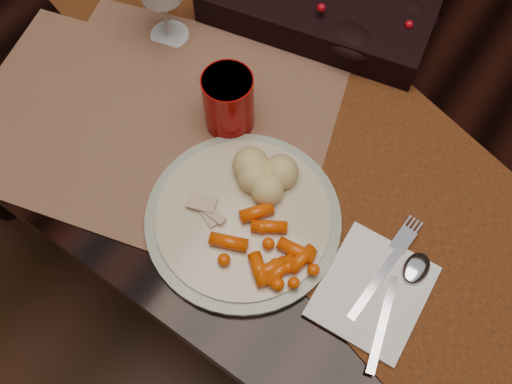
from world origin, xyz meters
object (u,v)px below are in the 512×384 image
Objects in this scene: turkey_shreds at (205,204)px; red_cup at (229,102)px; baby_carrots at (270,242)px; placemat_main at (120,127)px; dinner_plate at (243,218)px; mashed_potatoes at (261,168)px; napkin at (373,291)px; dining_table at (348,188)px.

red_cup is (-0.06, 0.14, 0.03)m from turkey_shreds.
baby_carrots is at bearing 2.27° from turkey_shreds.
placemat_main is 0.18m from red_cup.
dinner_plate reaches higher than placemat_main.
mashed_potatoes reaches higher than napkin.
placemat_main is at bearing 173.97° from baby_carrots.
turkey_shreds reaches higher than dinner_plate.
red_cup is at bearing 141.02° from baby_carrots.
dinner_plate is 4.37× the size of turkey_shreds.
mashed_potatoes is 0.09m from turkey_shreds.
dining_table is at bearing 113.46° from napkin.
turkey_shreds is at bearing -26.09° from placemat_main.
placemat_main is 3.99× the size of baby_carrots.
napkin is at bearing -15.89° from placemat_main.
red_cup is at bearing 132.86° from dinner_plate.
baby_carrots is 0.22m from red_cup.
dining_table is 15.48× the size of baby_carrots.
baby_carrots is (0.30, -0.03, 0.03)m from placemat_main.
dinner_plate is 0.06m from baby_carrots.
mashed_potatoes is at bearing 66.87° from turkey_shreds.
placemat_main is at bearing -168.39° from mashed_potatoes.
baby_carrots is (0.05, -0.01, 0.02)m from dinner_plate.
napkin is (0.16, -0.31, 0.38)m from dining_table.
turkey_shreds is (-0.04, -0.08, -0.02)m from mashed_potatoes.
dinner_plate is 2.36× the size of baby_carrots.
napkin is at bearing -18.74° from red_cup.
mashed_potatoes is 0.22m from napkin.
mashed_potatoes reaches higher than dinner_plate.
baby_carrots is 0.15m from napkin.
turkey_shreds is at bearing -176.56° from napkin.
red_cup is at bearing -126.98° from dining_table.
turkey_shreds is 0.16m from red_cup.
turkey_shreds is (-0.11, -0.00, -0.00)m from baby_carrots.
placemat_main is 3.06× the size of napkin.
placemat_main is at bearing 175.54° from napkin.
mashed_potatoes reaches higher than baby_carrots.
napkin is at bearing 11.42° from baby_carrots.
dinner_plate is at bearing -47.14° from red_cup.
turkey_shreds is at bearing -113.13° from mashed_potatoes.
placemat_main is 0.30m from baby_carrots.
placemat_main is (-0.28, -0.31, 0.38)m from dining_table.
mashed_potatoes reaches higher than dining_table.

